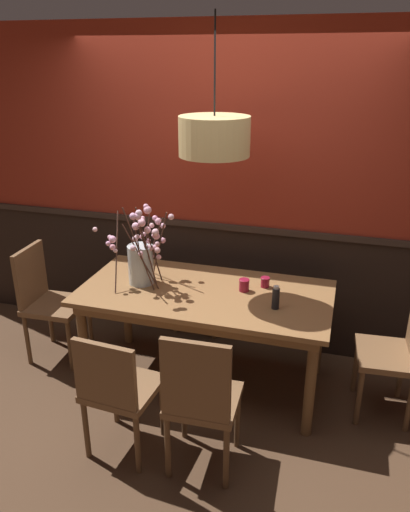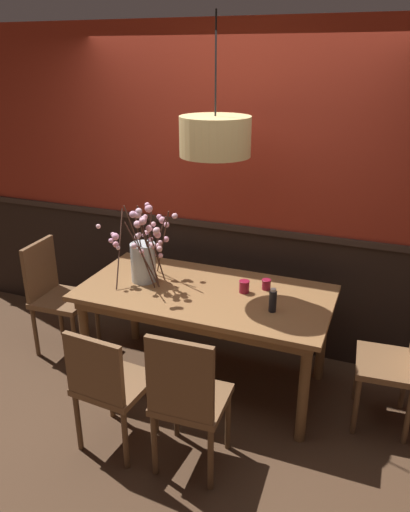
{
  "view_description": "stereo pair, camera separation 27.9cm",
  "coord_description": "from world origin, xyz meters",
  "px_view_note": "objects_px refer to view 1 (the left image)",
  "views": [
    {
      "loc": [
        0.92,
        -3.1,
        2.36
      ],
      "look_at": [
        0.0,
        0.0,
        1.05
      ],
      "focal_mm": 34.84,
      "sensor_mm": 36.0,
      "label": 1
    },
    {
      "loc": [
        1.18,
        -3.0,
        2.36
      ],
      "look_at": [
        0.0,
        0.0,
        1.05
      ],
      "focal_mm": 34.84,
      "sensor_mm": 36.0,
      "label": 2
    }
  ],
  "objects_px": {
    "chair_near_side_left": "(117,388)",
    "chair_head_east_end": "(398,348)",
    "candle_holder_nearer_edge": "(244,285)",
    "condiment_bottle": "(276,298)",
    "candle_holder_nearer_center": "(265,282)",
    "chair_near_side_right": "(201,397)",
    "dining_table": "(205,301)",
    "chair_head_west_end": "(47,297)",
    "chair_far_side_left": "(203,273)",
    "pendant_lamp": "(214,136)",
    "vase_with_blossoms": "(141,259)"
  },
  "relations": [
    {
      "from": "dining_table",
      "to": "chair_near_side_right",
      "type": "xyz_separation_m",
      "value": [
        0.23,
        -0.86,
        -0.16
      ]
    },
    {
      "from": "chair_head_west_end",
      "to": "candle_holder_nearer_edge",
      "type": "relative_size",
      "value": 10.53
    },
    {
      "from": "condiment_bottle",
      "to": "candle_holder_nearer_center",
      "type": "bearing_deg",
      "value": 111.86
    },
    {
      "from": "chair_head_west_end",
      "to": "candle_holder_nearer_center",
      "type": "height_order",
      "value": "chair_head_west_end"
    },
    {
      "from": "chair_near_side_right",
      "to": "chair_head_west_end",
      "type": "relative_size",
      "value": 1.02
    },
    {
      "from": "chair_far_side_left",
      "to": "candle_holder_nearer_edge",
      "type": "distance_m",
      "value": 1.03
    },
    {
      "from": "dining_table",
      "to": "chair_near_side_right",
      "type": "bearing_deg",
      "value": -75.14
    },
    {
      "from": "chair_near_side_right",
      "to": "chair_head_east_end",
      "type": "xyz_separation_m",
      "value": [
        1.12,
        0.9,
        -0.02
      ]
    },
    {
      "from": "vase_with_blossoms",
      "to": "condiment_bottle",
      "type": "distance_m",
      "value": 1.02
    },
    {
      "from": "chair_near_side_right",
      "to": "vase_with_blossoms",
      "type": "relative_size",
      "value": 1.51
    },
    {
      "from": "chair_far_side_left",
      "to": "chair_near_side_right",
      "type": "bearing_deg",
      "value": -73.79
    },
    {
      "from": "chair_near_side_left",
      "to": "chair_far_side_left",
      "type": "height_order",
      "value": "chair_far_side_left"
    },
    {
      "from": "chair_near_side_right",
      "to": "chair_head_west_end",
      "type": "xyz_separation_m",
      "value": [
        -1.57,
        0.86,
        -0.0
      ]
    },
    {
      "from": "dining_table",
      "to": "chair_near_side_right",
      "type": "height_order",
      "value": "chair_near_side_right"
    },
    {
      "from": "chair_head_west_end",
      "to": "chair_head_east_end",
      "type": "bearing_deg",
      "value": 0.67
    },
    {
      "from": "chair_near_side_left",
      "to": "candle_holder_nearer_edge",
      "type": "distance_m",
      "value": 1.16
    },
    {
      "from": "chair_near_side_right",
      "to": "condiment_bottle",
      "type": "distance_m",
      "value": 0.86
    },
    {
      "from": "chair_near_side_left",
      "to": "chair_head_east_end",
      "type": "bearing_deg",
      "value": 28.71
    },
    {
      "from": "chair_far_side_left",
      "to": "chair_head_west_end",
      "type": "bearing_deg",
      "value": -140.22
    },
    {
      "from": "chair_far_side_left",
      "to": "chair_head_east_end",
      "type": "xyz_separation_m",
      "value": [
        1.63,
        -0.85,
        0.02
      ]
    },
    {
      "from": "chair_head_east_end",
      "to": "vase_with_blossoms",
      "type": "height_order",
      "value": "vase_with_blossoms"
    },
    {
      "from": "candle_holder_nearer_center",
      "to": "condiment_bottle",
      "type": "xyz_separation_m",
      "value": [
        0.12,
        -0.31,
        0.04
      ]
    },
    {
      "from": "condiment_bottle",
      "to": "pendant_lamp",
      "type": "distance_m",
      "value": 1.14
    },
    {
      "from": "vase_with_blossoms",
      "to": "candle_holder_nearer_center",
      "type": "relative_size",
      "value": 8.37
    },
    {
      "from": "pendant_lamp",
      "to": "chair_near_side_left",
      "type": "bearing_deg",
      "value": -109.44
    },
    {
      "from": "candle_holder_nearer_center",
      "to": "chair_head_east_end",
      "type": "bearing_deg",
      "value": -9.4
    },
    {
      "from": "chair_near_side_right",
      "to": "candle_holder_nearer_edge",
      "type": "xyz_separation_m",
      "value": [
        0.04,
        0.94,
        0.29
      ]
    },
    {
      "from": "chair_far_side_left",
      "to": "chair_head_east_end",
      "type": "relative_size",
      "value": 0.98
    },
    {
      "from": "chair_far_side_left",
      "to": "pendant_lamp",
      "type": "bearing_deg",
      "value": -68.36
    },
    {
      "from": "dining_table",
      "to": "vase_with_blossoms",
      "type": "bearing_deg",
      "value": -178.91
    },
    {
      "from": "chair_head_west_end",
      "to": "pendant_lamp",
      "type": "relative_size",
      "value": 1.09
    },
    {
      "from": "chair_head_east_end",
      "to": "candle_holder_nearer_center",
      "type": "relative_size",
      "value": 12.06
    },
    {
      "from": "condiment_bottle",
      "to": "chair_head_east_end",
      "type": "bearing_deg",
      "value": 10.62
    },
    {
      "from": "chair_head_west_end",
      "to": "chair_far_side_left",
      "type": "distance_m",
      "value": 1.38
    },
    {
      "from": "condiment_bottle",
      "to": "chair_far_side_left",
      "type": "bearing_deg",
      "value": 128.72
    },
    {
      "from": "candle_holder_nearer_center",
      "to": "pendant_lamp",
      "type": "relative_size",
      "value": 0.09
    },
    {
      "from": "chair_near_side_right",
      "to": "pendant_lamp",
      "type": "bearing_deg",
      "value": 101.35
    },
    {
      "from": "chair_head_east_end",
      "to": "condiment_bottle",
      "type": "distance_m",
      "value": 0.9
    },
    {
      "from": "chair_near_side_left",
      "to": "chair_head_west_end",
      "type": "height_order",
      "value": "chair_head_west_end"
    },
    {
      "from": "dining_table",
      "to": "chair_head_west_end",
      "type": "distance_m",
      "value": 1.35
    },
    {
      "from": "candle_holder_nearer_center",
      "to": "candle_holder_nearer_edge",
      "type": "relative_size",
      "value": 0.84
    },
    {
      "from": "chair_near_side_left",
      "to": "candle_holder_nearer_edge",
      "type": "bearing_deg",
      "value": 59.24
    },
    {
      "from": "dining_table",
      "to": "candle_holder_nearer_center",
      "type": "relative_size",
      "value": 23.7
    },
    {
      "from": "chair_near_side_right",
      "to": "pendant_lamp",
      "type": "height_order",
      "value": "pendant_lamp"
    },
    {
      "from": "condiment_bottle",
      "to": "vase_with_blossoms",
      "type": "bearing_deg",
      "value": 173.58
    },
    {
      "from": "chair_head_west_end",
      "to": "vase_with_blossoms",
      "type": "bearing_deg",
      "value": -0.6
    },
    {
      "from": "chair_far_side_left",
      "to": "vase_with_blossoms",
      "type": "height_order",
      "value": "vase_with_blossoms"
    },
    {
      "from": "chair_head_east_end",
      "to": "candle_holder_nearer_edge",
      "type": "height_order",
      "value": "chair_head_east_end"
    },
    {
      "from": "chair_far_side_left",
      "to": "candle_holder_nearer_center",
      "type": "relative_size",
      "value": 11.82
    },
    {
      "from": "chair_near_side_left",
      "to": "chair_head_east_end",
      "type": "xyz_separation_m",
      "value": [
        1.65,
        0.9,
        0.03
      ]
    }
  ]
}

